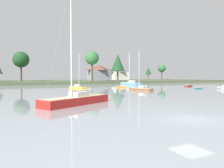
{
  "coord_description": "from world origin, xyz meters",
  "views": [
    {
      "loc": [
        -12.07,
        -11.57,
        3.24
      ],
      "look_at": [
        7.82,
        31.07,
        1.5
      ],
      "focal_mm": 32.82,
      "sensor_mm": 36.0,
      "label": 1
    }
  ],
  "objects": [
    {
      "name": "sailboat_skyblue",
      "position": [
        25.24,
        52.57,
        0.28
      ],
      "size": [
        3.24,
        9.86,
        12.68
      ],
      "color": "#669ECC",
      "rests_on": "ground"
    },
    {
      "name": "shore_tree_left",
      "position": [
        59.32,
        90.11,
        6.56
      ],
      "size": [
        3.54,
        3.54,
        7.55
      ],
      "color": "brown",
      "rests_on": "far_shore_bank"
    },
    {
      "name": "ground_plane",
      "position": [
        0.0,
        0.0,
        0.0
      ],
      "size": [
        439.31,
        439.31,
        0.0
      ],
      "primitive_type": "plane",
      "color": "#939EA3"
    },
    {
      "name": "sailboat_red",
      "position": [
        -5.83,
        11.55,
        0.29
      ],
      "size": [
        9.1,
        6.54,
        13.79
      ],
      "color": "#B2231E",
      "rests_on": "ground"
    },
    {
      "name": "shore_tree_center_right",
      "position": [
        17.18,
        71.23,
        11.02
      ],
      "size": [
        5.87,
        5.87,
        12.87
      ],
      "color": "brown",
      "rests_on": "far_shore_bank"
    },
    {
      "name": "dinghy_orange",
      "position": [
        15.38,
        40.77,
        0.14
      ],
      "size": [
        3.3,
        2.7,
        0.58
      ],
      "color": "orange",
      "rests_on": "ground"
    },
    {
      "name": "shore_tree_right_mid",
      "position": [
        34.88,
        82.09,
        10.34
      ],
      "size": [
        7.03,
        7.03,
        13.48
      ],
      "color": "brown",
      "rests_on": "far_shore_bank"
    },
    {
      "name": "dinghy_maroon",
      "position": [
        38.42,
        38.04,
        0.15
      ],
      "size": [
        3.66,
        2.41,
        0.62
      ],
      "color": "maroon",
      "rests_on": "ground"
    },
    {
      "name": "cottage_behind_trees",
      "position": [
        45.08,
        100.36,
        4.73
      ],
      "size": [
        9.96,
        8.68,
        6.81
      ],
      "color": "silver",
      "rests_on": "far_shore_bank"
    },
    {
      "name": "far_shore_bank",
      "position": [
        0.0,
        93.18,
        0.61
      ],
      "size": [
        197.69,
        49.53,
        1.21
      ],
      "primitive_type": "cube",
      "color": "#4C563D",
      "rests_on": "ground"
    },
    {
      "name": "sailboat_wood",
      "position": [
        13.74,
        28.15,
        0.2
      ],
      "size": [
        3.35,
        6.2,
        9.47
      ],
      "color": "brown",
      "rests_on": "ground"
    },
    {
      "name": "cottage_near_water",
      "position": [
        27.99,
        90.76,
        5.39
      ],
      "size": [
        11.4,
        10.26,
        8.06
      ],
      "color": "gray",
      "rests_on": "far_shore_bank"
    },
    {
      "name": "shore_tree_right",
      "position": [
        67.79,
        88.18,
        8.16
      ],
      "size": [
        4.77,
        4.77,
        9.4
      ],
      "color": "brown",
      "rests_on": "far_shore_bank"
    },
    {
      "name": "sailboat_yellow",
      "position": [
        1.68,
        37.78,
        0.2
      ],
      "size": [
        3.16,
        6.43,
        9.35
      ],
      "color": "gold",
      "rests_on": "ground"
    },
    {
      "name": "dinghy_teal",
      "position": [
        31.73,
        27.91,
        0.12
      ],
      "size": [
        2.82,
        1.24,
        0.45
      ],
      "color": "#196B70",
      "rests_on": "ground"
    },
    {
      "name": "shore_tree_left_mid",
      "position": [
        -10.17,
        90.35,
        10.86
      ],
      "size": [
        7.27,
        7.27,
        13.36
      ],
      "color": "brown",
      "rests_on": "far_shore_bank"
    }
  ]
}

